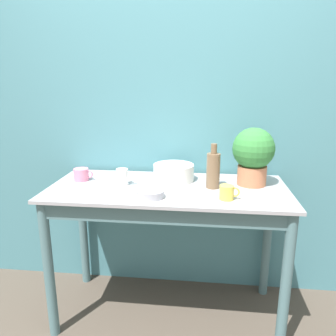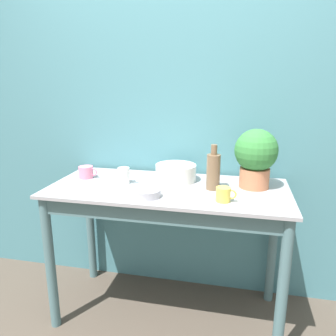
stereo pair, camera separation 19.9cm
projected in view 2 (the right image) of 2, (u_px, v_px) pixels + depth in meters
wall_back at (180, 130)px, 2.31m from camera, size 6.00×0.05×2.40m
counter_table at (167, 215)px, 2.04m from camera, size 1.46×0.66×0.90m
potted_plant at (256, 156)px, 1.96m from camera, size 0.26×0.26×0.36m
bowl_wash_large at (176, 173)px, 2.14m from camera, size 0.26×0.26×0.11m
bottle_tall at (213, 171)px, 1.95m from camera, size 0.08×0.08×0.27m
mug_white at (124, 176)px, 2.08m from camera, size 0.11×0.07×0.10m
mug_yellow at (224, 194)px, 1.76m from camera, size 0.11×0.08×0.08m
mug_pink at (86, 172)px, 2.20m from camera, size 0.13×0.10×0.08m
bowl_small_steel at (147, 193)px, 1.84m from camera, size 0.15×0.15×0.04m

